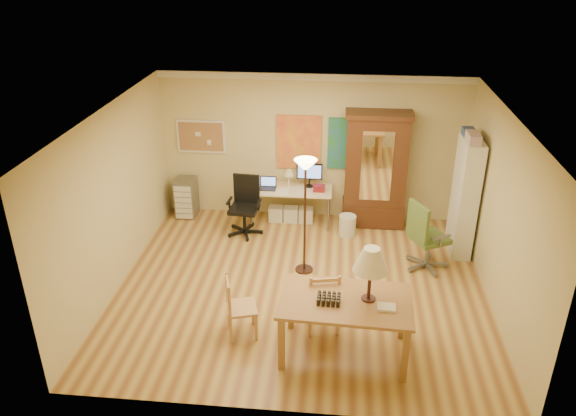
# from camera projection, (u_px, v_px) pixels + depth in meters

# --- Properties ---
(floor) EXTENTS (5.50, 5.50, 0.00)m
(floor) POSITION_uv_depth(u_px,v_px,m) (301.00, 287.00, 8.53)
(floor) COLOR brown
(floor) RESTS_ON ground
(crown_molding) EXTENTS (5.50, 0.08, 0.12)m
(crown_molding) POSITION_uv_depth(u_px,v_px,m) (314.00, 77.00, 9.58)
(crown_molding) COLOR white
(crown_molding) RESTS_ON floor
(corkboard) EXTENTS (0.90, 0.04, 0.62)m
(corkboard) POSITION_uv_depth(u_px,v_px,m) (201.00, 136.00, 10.27)
(corkboard) COLOR tan
(corkboard) RESTS_ON floor
(art_panel_left) EXTENTS (0.80, 0.04, 1.00)m
(art_panel_left) POSITION_uv_depth(u_px,v_px,m) (299.00, 142.00, 10.13)
(art_panel_left) COLOR yellow
(art_panel_left) RESTS_ON floor
(art_panel_right) EXTENTS (0.75, 0.04, 0.95)m
(art_panel_right) POSITION_uv_depth(u_px,v_px,m) (349.00, 144.00, 10.05)
(art_panel_right) COLOR teal
(art_panel_right) RESTS_ON floor
(dining_table) EXTENTS (1.66, 1.05, 1.52)m
(dining_table) POSITION_uv_depth(u_px,v_px,m) (355.00, 289.00, 6.76)
(dining_table) COLOR brown
(dining_table) RESTS_ON floor
(ladder_chair_back) EXTENTS (0.50, 0.48, 0.92)m
(ladder_chair_back) POSITION_uv_depth(u_px,v_px,m) (323.00, 302.00, 7.43)
(ladder_chair_back) COLOR tan
(ladder_chair_back) RESTS_ON floor
(ladder_chair_left) EXTENTS (0.48, 0.49, 0.87)m
(ladder_chair_left) POSITION_uv_depth(u_px,v_px,m) (239.00, 308.00, 7.35)
(ladder_chair_left) COLOR tan
(ladder_chair_left) RESTS_ON floor
(torchiere_lamp) EXTENTS (0.34, 0.34, 1.88)m
(torchiere_lamp) POSITION_uv_depth(u_px,v_px,m) (305.00, 183.00, 8.29)
(torchiere_lamp) COLOR #3A2317
(torchiere_lamp) RESTS_ON floor
(computer_desk) EXTENTS (1.49, 0.65, 1.13)m
(computer_desk) POSITION_uv_depth(u_px,v_px,m) (292.00, 201.00, 10.31)
(computer_desk) COLOR beige
(computer_desk) RESTS_ON floor
(office_chair_black) EXTENTS (0.65, 0.65, 1.05)m
(office_chair_black) POSITION_uv_depth(u_px,v_px,m) (245.00, 219.00, 9.97)
(office_chair_black) COLOR black
(office_chair_black) RESTS_ON floor
(office_chair_green) EXTENTS (0.71, 0.71, 1.15)m
(office_chair_green) POSITION_uv_depth(u_px,v_px,m) (425.00, 251.00, 8.90)
(office_chair_green) COLOR slate
(office_chair_green) RESTS_ON floor
(drawer_cart) EXTENTS (0.37, 0.44, 0.74)m
(drawer_cart) POSITION_uv_depth(u_px,v_px,m) (186.00, 198.00, 10.56)
(drawer_cart) COLOR slate
(drawer_cart) RESTS_ON floor
(armoire) EXTENTS (1.15, 0.55, 2.11)m
(armoire) POSITION_uv_depth(u_px,v_px,m) (375.00, 177.00, 10.03)
(armoire) COLOR #3B2110
(armoire) RESTS_ON floor
(bookshelf) EXTENTS (0.30, 0.79, 1.97)m
(bookshelf) POSITION_uv_depth(u_px,v_px,m) (464.00, 197.00, 9.12)
(bookshelf) COLOR white
(bookshelf) RESTS_ON floor
(wastebin) EXTENTS (0.30, 0.30, 0.38)m
(wastebin) POSITION_uv_depth(u_px,v_px,m) (347.00, 225.00, 9.93)
(wastebin) COLOR silver
(wastebin) RESTS_ON floor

